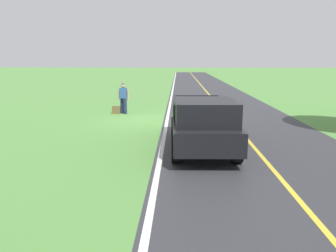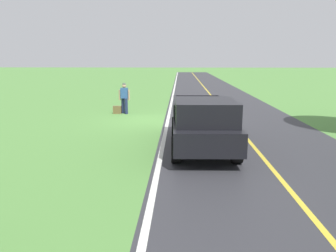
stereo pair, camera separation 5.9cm
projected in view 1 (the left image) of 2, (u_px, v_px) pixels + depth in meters
ground_plane at (146, 120)px, 16.55m from camera, size 200.00×200.00×0.00m
road_surface at (231, 121)px, 16.42m from camera, size 6.86×120.00×0.00m
lane_edge_line at (167, 120)px, 16.52m from camera, size 0.16×117.60×0.00m
lane_centre_line at (231, 120)px, 16.42m from camera, size 0.14×117.60×0.00m
hitchhiker_walking at (123, 96)px, 18.35m from camera, size 0.62×0.51×1.75m
suitcase_carried at (116, 110)px, 18.43m from camera, size 0.46×0.21×0.44m
pickup_truck_passing at (202, 122)px, 11.01m from camera, size 2.19×5.44×1.82m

